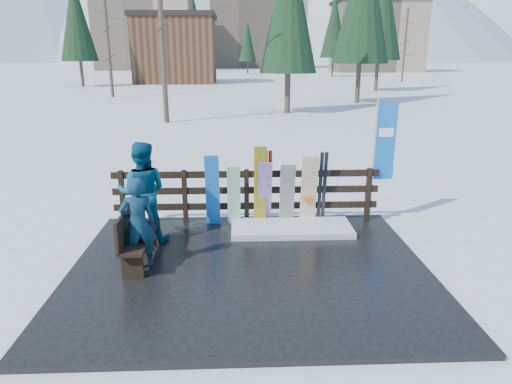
{
  "coord_description": "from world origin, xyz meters",
  "views": [
    {
      "loc": [
        -0.18,
        -7.01,
        3.52
      ],
      "look_at": [
        0.15,
        1.0,
        1.1
      ],
      "focal_mm": 32.0,
      "sensor_mm": 36.0,
      "label": 1
    }
  ],
  "objects_px": {
    "snowboard_1": "(234,196)",
    "person_front": "(138,224)",
    "snowboard_2": "(260,186)",
    "snowboard_3": "(265,193)",
    "bench": "(135,234)",
    "snowboard_4": "(287,195)",
    "rental_flag": "(383,146)",
    "person_back": "(142,192)",
    "snowboard_0": "(212,191)",
    "snowboard_5": "(309,190)"
  },
  "relations": [
    {
      "from": "person_front",
      "to": "person_back",
      "type": "relative_size",
      "value": 0.82
    },
    {
      "from": "rental_flag",
      "to": "snowboard_4",
      "type": "bearing_deg",
      "value": -172.36
    },
    {
      "from": "snowboard_2",
      "to": "person_front",
      "type": "distance_m",
      "value": 2.86
    },
    {
      "from": "snowboard_5",
      "to": "snowboard_4",
      "type": "bearing_deg",
      "value": -180.0
    },
    {
      "from": "snowboard_3",
      "to": "snowboard_4",
      "type": "bearing_deg",
      "value": -0.0
    },
    {
      "from": "snowboard_3",
      "to": "rental_flag",
      "type": "distance_m",
      "value": 2.65
    },
    {
      "from": "snowboard_0",
      "to": "snowboard_2",
      "type": "relative_size",
      "value": 0.91
    },
    {
      "from": "snowboard_2",
      "to": "snowboard_1",
      "type": "bearing_deg",
      "value": -180.0
    },
    {
      "from": "bench",
      "to": "snowboard_5",
      "type": "bearing_deg",
      "value": 27.82
    },
    {
      "from": "snowboard_1",
      "to": "snowboard_5",
      "type": "distance_m",
      "value": 1.56
    },
    {
      "from": "snowboard_1",
      "to": "person_front",
      "type": "relative_size",
      "value": 0.82
    },
    {
      "from": "snowboard_2",
      "to": "snowboard_5",
      "type": "xyz_separation_m",
      "value": [
        1.01,
        0.0,
        -0.1
      ]
    },
    {
      "from": "snowboard_0",
      "to": "snowboard_1",
      "type": "distance_m",
      "value": 0.45
    },
    {
      "from": "snowboard_2",
      "to": "snowboard_4",
      "type": "distance_m",
      "value": 0.59
    },
    {
      "from": "snowboard_2",
      "to": "person_back",
      "type": "height_order",
      "value": "person_back"
    },
    {
      "from": "person_front",
      "to": "person_back",
      "type": "xyz_separation_m",
      "value": [
        -0.15,
        1.21,
        0.17
      ]
    },
    {
      "from": "snowboard_0",
      "to": "bench",
      "type": "bearing_deg",
      "value": -126.07
    },
    {
      "from": "snowboard_0",
      "to": "snowboard_2",
      "type": "height_order",
      "value": "snowboard_2"
    },
    {
      "from": "rental_flag",
      "to": "snowboard_2",
      "type": "bearing_deg",
      "value": -174.01
    },
    {
      "from": "snowboard_5",
      "to": "person_back",
      "type": "height_order",
      "value": "person_back"
    },
    {
      "from": "snowboard_3",
      "to": "snowboard_4",
      "type": "distance_m",
      "value": 0.47
    },
    {
      "from": "bench",
      "to": "snowboard_2",
      "type": "relative_size",
      "value": 0.88
    },
    {
      "from": "person_front",
      "to": "person_back",
      "type": "height_order",
      "value": "person_back"
    },
    {
      "from": "bench",
      "to": "person_front",
      "type": "distance_m",
      "value": 0.38
    },
    {
      "from": "snowboard_0",
      "to": "person_front",
      "type": "xyz_separation_m",
      "value": [
        -1.12,
        -1.94,
        0.03
      ]
    },
    {
      "from": "snowboard_5",
      "to": "person_front",
      "type": "bearing_deg",
      "value": -148.05
    },
    {
      "from": "snowboard_0",
      "to": "person_front",
      "type": "bearing_deg",
      "value": -119.99
    },
    {
      "from": "snowboard_4",
      "to": "person_front",
      "type": "distance_m",
      "value": 3.3
    },
    {
      "from": "snowboard_5",
      "to": "person_back",
      "type": "xyz_separation_m",
      "value": [
        -3.26,
        -0.73,
        0.22
      ]
    },
    {
      "from": "snowboard_2",
      "to": "snowboard_3",
      "type": "distance_m",
      "value": 0.18
    },
    {
      "from": "rental_flag",
      "to": "snowboard_0",
      "type": "bearing_deg",
      "value": -175.66
    },
    {
      "from": "snowboard_2",
      "to": "rental_flag",
      "type": "height_order",
      "value": "rental_flag"
    },
    {
      "from": "snowboard_4",
      "to": "rental_flag",
      "type": "distance_m",
      "value": 2.24
    },
    {
      "from": "snowboard_4",
      "to": "snowboard_5",
      "type": "height_order",
      "value": "snowboard_5"
    },
    {
      "from": "bench",
      "to": "snowboard_2",
      "type": "height_order",
      "value": "snowboard_2"
    },
    {
      "from": "snowboard_4",
      "to": "person_back",
      "type": "xyz_separation_m",
      "value": [
        -2.81,
        -0.73,
        0.3
      ]
    },
    {
      "from": "snowboard_1",
      "to": "snowboard_3",
      "type": "height_order",
      "value": "snowboard_3"
    },
    {
      "from": "snowboard_2",
      "to": "snowboard_5",
      "type": "bearing_deg",
      "value": 0.0
    },
    {
      "from": "snowboard_1",
      "to": "rental_flag",
      "type": "height_order",
      "value": "rental_flag"
    },
    {
      "from": "rental_flag",
      "to": "snowboard_3",
      "type": "bearing_deg",
      "value": -173.78
    },
    {
      "from": "person_back",
      "to": "snowboard_3",
      "type": "bearing_deg",
      "value": -162.72
    },
    {
      "from": "snowboard_1",
      "to": "person_front",
      "type": "bearing_deg",
      "value": -128.72
    },
    {
      "from": "snowboard_1",
      "to": "rental_flag",
      "type": "bearing_deg",
      "value": 4.95
    },
    {
      "from": "bench",
      "to": "snowboard_4",
      "type": "distance_m",
      "value": 3.27
    },
    {
      "from": "snowboard_0",
      "to": "rental_flag",
      "type": "relative_size",
      "value": 0.59
    },
    {
      "from": "snowboard_2",
      "to": "person_back",
      "type": "bearing_deg",
      "value": -161.98
    },
    {
      "from": "bench",
      "to": "rental_flag",
      "type": "relative_size",
      "value": 0.58
    },
    {
      "from": "person_front",
      "to": "bench",
      "type": "bearing_deg",
      "value": -81.01
    },
    {
      "from": "bench",
      "to": "person_front",
      "type": "height_order",
      "value": "person_front"
    },
    {
      "from": "bench",
      "to": "snowboard_1",
      "type": "bearing_deg",
      "value": 45.47
    }
  ]
}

